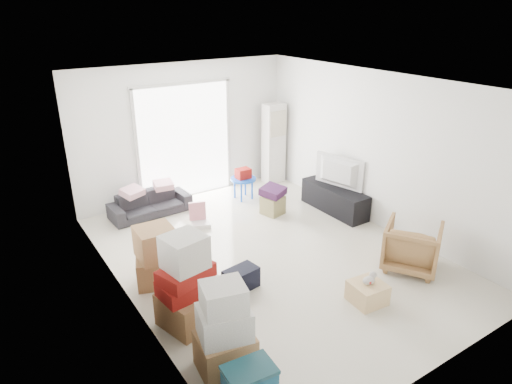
{
  "coord_description": "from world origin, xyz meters",
  "views": [
    {
      "loc": [
        -3.67,
        -5.16,
        3.7
      ],
      "look_at": [
        -0.13,
        0.2,
        1.05
      ],
      "focal_mm": 32.0,
      "sensor_mm": 36.0,
      "label": 1
    }
  ],
  "objects_px": {
    "ac_tower": "(274,144)",
    "television": "(336,184)",
    "ottoman": "(273,205)",
    "armchair": "(412,244)",
    "tv_console": "(334,199)",
    "wood_crate": "(367,293)",
    "sofa": "(150,200)",
    "kids_table": "(243,177)"
  },
  "relations": [
    {
      "from": "ac_tower",
      "to": "wood_crate",
      "type": "bearing_deg",
      "value": -109.74
    },
    {
      "from": "ac_tower",
      "to": "tv_console",
      "type": "height_order",
      "value": "ac_tower"
    },
    {
      "from": "ac_tower",
      "to": "ottoman",
      "type": "distance_m",
      "value": 1.87
    },
    {
      "from": "television",
      "to": "sofa",
      "type": "distance_m",
      "value": 3.52
    },
    {
      "from": "sofa",
      "to": "ottoman",
      "type": "relative_size",
      "value": 4.19
    },
    {
      "from": "ac_tower",
      "to": "armchair",
      "type": "distance_m",
      "value": 4.16
    },
    {
      "from": "ac_tower",
      "to": "armchair",
      "type": "height_order",
      "value": "ac_tower"
    },
    {
      "from": "wood_crate",
      "to": "tv_console",
      "type": "bearing_deg",
      "value": 56.21
    },
    {
      "from": "television",
      "to": "armchair",
      "type": "height_order",
      "value": "armchair"
    },
    {
      "from": "ac_tower",
      "to": "tv_console",
      "type": "bearing_deg",
      "value": -88.53
    },
    {
      "from": "ac_tower",
      "to": "television",
      "type": "xyz_separation_m",
      "value": [
        0.05,
        -1.95,
        -0.32
      ]
    },
    {
      "from": "television",
      "to": "armchair",
      "type": "xyz_separation_m",
      "value": [
        -0.44,
        -2.16,
        -0.16
      ]
    },
    {
      "from": "ottoman",
      "to": "ac_tower",
      "type": "bearing_deg",
      "value": 54.25
    },
    {
      "from": "armchair",
      "to": "kids_table",
      "type": "height_order",
      "value": "armchair"
    },
    {
      "from": "television",
      "to": "wood_crate",
      "type": "height_order",
      "value": "television"
    },
    {
      "from": "tv_console",
      "to": "ottoman",
      "type": "xyz_separation_m",
      "value": [
        -1.06,
        0.55,
        -0.06
      ]
    },
    {
      "from": "kids_table",
      "to": "wood_crate",
      "type": "height_order",
      "value": "kids_table"
    },
    {
      "from": "television",
      "to": "sofa",
      "type": "xyz_separation_m",
      "value": [
        -3.01,
        1.8,
        -0.26
      ]
    },
    {
      "from": "tv_console",
      "to": "wood_crate",
      "type": "relative_size",
      "value": 3.41
    },
    {
      "from": "tv_console",
      "to": "ottoman",
      "type": "height_order",
      "value": "tv_console"
    },
    {
      "from": "ac_tower",
      "to": "armchair",
      "type": "bearing_deg",
      "value": -95.42
    },
    {
      "from": "ottoman",
      "to": "wood_crate",
      "type": "xyz_separation_m",
      "value": [
        -0.56,
        -2.97,
        -0.04
      ]
    },
    {
      "from": "television",
      "to": "ottoman",
      "type": "distance_m",
      "value": 1.25
    },
    {
      "from": "ottoman",
      "to": "kids_table",
      "type": "distance_m",
      "value": 0.97
    },
    {
      "from": "ac_tower",
      "to": "wood_crate",
      "type": "xyz_separation_m",
      "value": [
        -1.57,
        -4.37,
        -0.73
      ]
    },
    {
      "from": "television",
      "to": "wood_crate",
      "type": "distance_m",
      "value": 2.94
    },
    {
      "from": "wood_crate",
      "to": "television",
      "type": "bearing_deg",
      "value": 56.21
    },
    {
      "from": "tv_console",
      "to": "television",
      "type": "distance_m",
      "value": 0.31
    },
    {
      "from": "television",
      "to": "sofa",
      "type": "height_order",
      "value": "television"
    },
    {
      "from": "wood_crate",
      "to": "ac_tower",
      "type": "bearing_deg",
      "value": 70.26
    },
    {
      "from": "ac_tower",
      "to": "television",
      "type": "bearing_deg",
      "value": -88.53
    },
    {
      "from": "ottoman",
      "to": "kids_table",
      "type": "xyz_separation_m",
      "value": [
        -0.08,
        0.93,
        0.28
      ]
    },
    {
      "from": "ac_tower",
      "to": "kids_table",
      "type": "xyz_separation_m",
      "value": [
        -1.09,
        -0.48,
        -0.41
      ]
    },
    {
      "from": "sofa",
      "to": "wood_crate",
      "type": "bearing_deg",
      "value": -74.37
    },
    {
      "from": "tv_console",
      "to": "wood_crate",
      "type": "height_order",
      "value": "tv_console"
    },
    {
      "from": "sofa",
      "to": "armchair",
      "type": "height_order",
      "value": "armchair"
    },
    {
      "from": "ac_tower",
      "to": "tv_console",
      "type": "distance_m",
      "value": 2.05
    },
    {
      "from": "sofa",
      "to": "ottoman",
      "type": "xyz_separation_m",
      "value": [
        1.95,
        -1.25,
        -0.11
      ]
    },
    {
      "from": "tv_console",
      "to": "television",
      "type": "relative_size",
      "value": 1.42
    },
    {
      "from": "tv_console",
      "to": "sofa",
      "type": "height_order",
      "value": "sofa"
    },
    {
      "from": "ac_tower",
      "to": "sofa",
      "type": "relative_size",
      "value": 1.16
    },
    {
      "from": "armchair",
      "to": "ottoman",
      "type": "relative_size",
      "value": 2.21
    }
  ]
}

